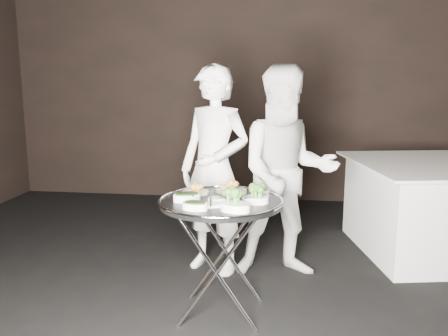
# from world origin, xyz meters

# --- Properties ---
(wall_back) EXTENTS (6.00, 0.05, 3.00)m
(wall_back) POSITION_xyz_m (0.00, 3.52, 1.50)
(wall_back) COLOR black
(wall_back) RESTS_ON floor
(tray_stand) EXTENTS (0.51, 0.43, 0.75)m
(tray_stand) POSITION_xyz_m (0.11, 0.41, 0.42)
(tray_stand) COLOR silver
(tray_stand) RESTS_ON floor
(serving_tray) EXTENTS (0.79, 0.79, 0.04)m
(serving_tray) POSITION_xyz_m (0.11, 0.41, 0.76)
(serving_tray) COLOR black
(serving_tray) RESTS_ON tray_stand
(potato_plate_a) EXTENTS (0.18, 0.18, 0.06)m
(potato_plate_a) POSITION_xyz_m (-0.09, 0.56, 0.80)
(potato_plate_a) COLOR beige
(potato_plate_a) RESTS_ON serving_tray
(potato_plate_b) EXTENTS (0.22, 0.22, 0.08)m
(potato_plate_b) POSITION_xyz_m (0.15, 0.62, 0.81)
(potato_plate_b) COLOR beige
(potato_plate_b) RESTS_ON serving_tray
(greens_bowl) EXTENTS (0.12, 0.12, 0.07)m
(greens_bowl) POSITION_xyz_m (0.35, 0.56, 0.80)
(greens_bowl) COLOR silver
(greens_bowl) RESTS_ON serving_tray
(asparagus_plate_a) EXTENTS (0.20, 0.18, 0.04)m
(asparagus_plate_a) POSITION_xyz_m (0.11, 0.42, 0.79)
(asparagus_plate_a) COLOR silver
(asparagus_plate_a) RESTS_ON serving_tray
(asparagus_plate_b) EXTENTS (0.18, 0.12, 0.03)m
(asparagus_plate_b) POSITION_xyz_m (0.07, 0.26, 0.79)
(asparagus_plate_b) COLOR silver
(asparagus_plate_b) RESTS_ON serving_tray
(spinach_bowl_a) EXTENTS (0.20, 0.17, 0.07)m
(spinach_bowl_a) POSITION_xyz_m (-0.10, 0.36, 0.80)
(spinach_bowl_a) COLOR silver
(spinach_bowl_a) RESTS_ON serving_tray
(spinach_bowl_b) EXTENTS (0.17, 0.12, 0.06)m
(spinach_bowl_b) POSITION_xyz_m (-0.01, 0.17, 0.80)
(spinach_bowl_b) COLOR silver
(spinach_bowl_b) RESTS_ON serving_tray
(broccoli_bowl_a) EXTENTS (0.18, 0.14, 0.07)m
(broccoli_bowl_a) POSITION_xyz_m (0.33, 0.37, 0.80)
(broccoli_bowl_a) COLOR silver
(broccoli_bowl_a) RESTS_ON serving_tray
(broccoli_bowl_b) EXTENTS (0.22, 0.20, 0.08)m
(broccoli_bowl_b) POSITION_xyz_m (0.22, 0.18, 0.81)
(broccoli_bowl_b) COLOR silver
(broccoli_bowl_b) RESTS_ON serving_tray
(serving_utensils) EXTENTS (0.57, 0.41, 0.01)m
(serving_utensils) POSITION_xyz_m (0.12, 0.48, 0.82)
(serving_utensils) COLOR silver
(serving_utensils) RESTS_ON serving_tray
(waiter_left) EXTENTS (0.71, 0.60, 1.64)m
(waiter_left) POSITION_xyz_m (-0.05, 1.15, 0.82)
(waiter_left) COLOR white
(waiter_left) RESTS_ON floor
(waiter_right) EXTENTS (0.89, 0.75, 1.63)m
(waiter_right) POSITION_xyz_m (0.51, 1.13, 0.82)
(waiter_right) COLOR white
(waiter_right) RESTS_ON floor
(dining_table) EXTENTS (1.42, 1.42, 0.81)m
(dining_table) POSITION_xyz_m (1.83, 1.80, 0.41)
(dining_table) COLOR white
(dining_table) RESTS_ON floor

